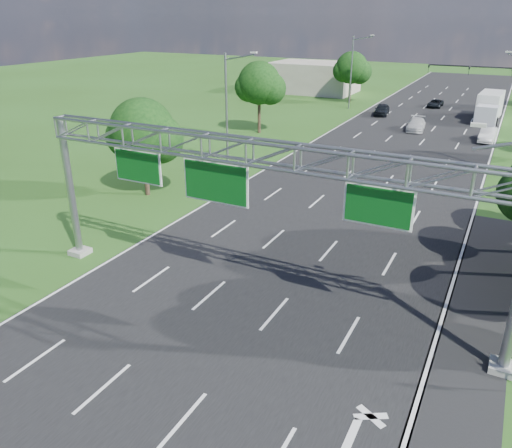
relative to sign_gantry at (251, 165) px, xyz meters
The scene contains 16 objects.
ground 19.28m from the sign_gantry, 91.05° to the left, with size 220.00×220.00×0.00m, color #264916.
road 19.28m from the sign_gantry, 91.05° to the left, with size 18.00×180.00×0.02m, color black.
road_flare 12.20m from the sign_gantry, 11.47° to the left, with size 3.00×30.00×0.02m, color black.
sign_gantry is the anchor object (origin of this frame).
traffic_signal 53.51m from the sign_gantry, 82.32° to the left, with size 12.21×0.24×7.00m.
streetlight_l_near 21.47m from the sign_gantry, 122.87° to the left, with size 2.97×0.22×10.16m.
streetlight_l_far 54.28m from the sign_gantry, 102.38° to the left, with size 2.97×0.22×10.16m.
tree_verge_la 17.56m from the sign_gantry, 144.84° to the left, with size 5.76×4.80×7.40m.
tree_verge_lb 36.85m from the sign_gantry, 116.19° to the left, with size 5.76×4.80×8.06m.
tree_verge_lc 59.56m from the sign_gantry, 102.86° to the left, with size 5.76×4.80×7.62m.
building_left 69.82m from the sign_gantry, 108.69° to the left, with size 14.00×10.00×5.00m, color gray.
car_queue_a 43.16m from the sign_gantry, 90.44° to the left, with size 1.96×4.83×1.40m, color silver.
car_queue_b 60.27m from the sign_gantry, 90.76° to the left, with size 1.84×3.98×1.11m, color black.
car_queue_c 51.04m from the sign_gantry, 97.17° to the left, with size 1.77×4.39×1.50m, color black.
car_queue_d 41.76m from the sign_gantry, 79.30° to the left, with size 1.54×4.43×1.46m, color silver.
box_truck 53.90m from the sign_gantry, 82.73° to the left, with size 2.99×9.18×3.43m.
Camera 1 is at (10.10, -6.53, 13.06)m, focal length 35.00 mm.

